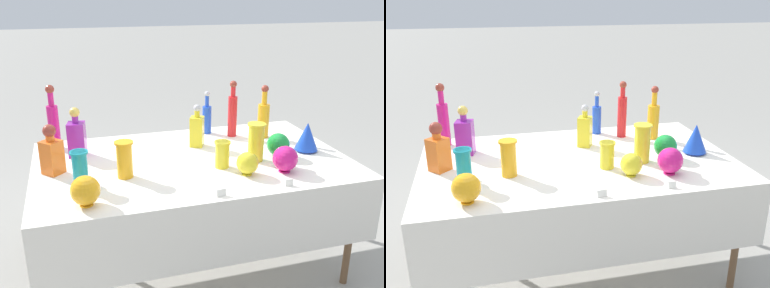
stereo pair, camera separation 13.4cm
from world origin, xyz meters
TOP-DOWN VIEW (x-y plane):
  - ground_plane at (0.00, 0.00)m, footprint 40.00×40.00m
  - display_table at (0.00, -0.05)m, footprint 1.93×1.18m
  - tall_bottle_0 at (-0.82, 0.46)m, footprint 0.07×0.07m
  - tall_bottle_1 at (0.61, 0.27)m, footprint 0.08×0.08m
  - tall_bottle_2 at (0.41, 0.36)m, footprint 0.06×0.06m
  - tall_bottle_3 at (0.25, 0.47)m, footprint 0.07×0.07m
  - square_decanter_0 at (0.10, 0.22)m, footprint 0.12×0.12m
  - square_decanter_1 at (-0.83, 0.01)m, footprint 0.14×0.14m
  - square_decanter_2 at (-0.68, 0.26)m, footprint 0.12×0.12m
  - slender_vase_0 at (0.14, -0.18)m, footprint 0.10×0.10m
  - slender_vase_1 at (-0.68, -0.21)m, footprint 0.10×0.10m
  - slender_vase_2 at (0.37, -0.13)m, footprint 0.11×0.11m
  - slender_vase_3 at (-0.44, -0.16)m, footprint 0.11×0.11m
  - fluted_vase_0 at (0.76, -0.07)m, footprint 0.15×0.15m
  - round_bowl_0 at (0.24, -0.32)m, footprint 0.13×0.13m
  - round_bowl_1 at (0.54, -0.11)m, footprint 0.14×0.14m
  - round_bowl_2 at (-0.67, -0.44)m, footprint 0.15×0.15m
  - round_bowl_3 at (0.46, -0.34)m, footprint 0.15×0.15m
  - price_tag_left at (0.40, -0.52)m, footprint 0.05×0.02m
  - price_tag_center at (-0.00, -0.53)m, footprint 0.06×0.02m

SIDE VIEW (x-z plane):
  - ground_plane at x=0.00m, z-range 0.00..0.00m
  - display_table at x=0.00m, z-range 0.32..1.08m
  - price_tag_left at x=0.40m, z-range 0.76..0.80m
  - price_tag_center at x=0.00m, z-range 0.76..0.80m
  - round_bowl_0 at x=0.24m, z-range 0.76..0.90m
  - round_bowl_1 at x=0.54m, z-range 0.76..0.92m
  - round_bowl_2 at x=-0.67m, z-range 0.76..0.92m
  - round_bowl_3 at x=0.46m, z-range 0.76..0.92m
  - slender_vase_0 at x=0.14m, z-range 0.77..0.93m
  - fluted_vase_0 at x=0.76m, z-range 0.76..0.96m
  - slender_vase_1 at x=-0.68m, z-range 0.77..0.97m
  - slender_vase_3 at x=-0.44m, z-range 0.77..0.98m
  - square_decanter_0 at x=0.10m, z-range 0.73..1.02m
  - tall_bottle_3 at x=0.25m, z-range 0.72..1.04m
  - slender_vase_2 at x=0.37m, z-range 0.77..1.01m
  - square_decanter_1 at x=-0.83m, z-range 0.74..1.04m
  - square_decanter_2 at x=-0.68m, z-range 0.73..1.05m
  - tall_bottle_1 at x=0.61m, z-range 0.72..1.10m
  - tall_bottle_2 at x=0.41m, z-range 0.73..1.14m
  - tall_bottle_0 at x=-0.82m, z-range 0.73..1.16m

